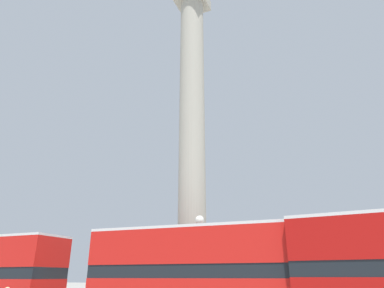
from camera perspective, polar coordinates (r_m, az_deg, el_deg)
name	(u,v)px	position (r m, az deg, el deg)	size (l,w,h in m)	color
monument_column	(192,170)	(22.96, 0.00, -4.40)	(5.41, 5.41, 24.93)	#A39E8E
bus_a	(216,272)	(15.60, 3.95, -20.50)	(11.43, 3.18, 4.25)	red
street_lamp	(200,257)	(18.09, 1.33, -18.34)	(0.46, 0.46, 5.15)	black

